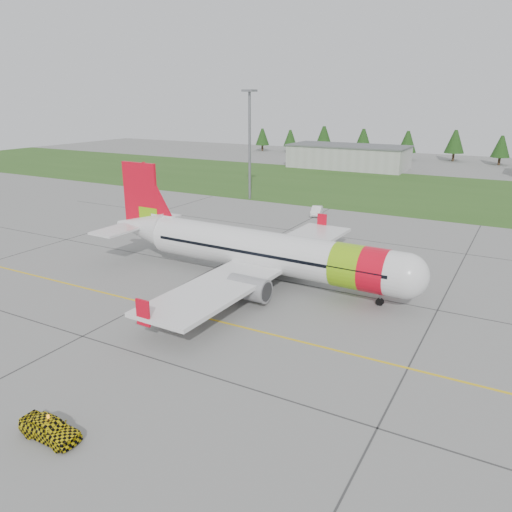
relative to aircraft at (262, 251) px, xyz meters
The scene contains 9 objects.
ground 20.90m from the aircraft, 66.66° to the right, with size 320.00×320.00×0.00m, color gray.
aircraft is the anchor object (origin of this frame).
follow_me_car 29.21m from the aircraft, 86.68° to the right, with size 1.63×1.38×4.06m, color yellow.
service_van 33.06m from the aircraft, 102.16° to the left, with size 1.60×1.51×4.57m, color white.
grass_strip 63.68m from the aircraft, 82.62° to the left, with size 320.00×50.00×0.03m, color #30561E.
taxi_guideline 14.06m from the aircraft, 53.24° to the right, with size 120.00×0.25×0.02m, color gold.
hangar_west 93.64m from the aircraft, 103.48° to the left, with size 32.00×14.00×6.00m, color #A8A8A3.
floodlight_mast 46.23m from the aircraft, 121.39° to the left, with size 0.50×0.50×20.00m, color slate.
treeline 119.35m from the aircraft, 86.07° to the left, with size 160.00×8.00×10.00m, color #1C3F14, non-canonical shape.
Camera 1 is at (15.97, -25.85, 19.09)m, focal length 35.00 mm.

